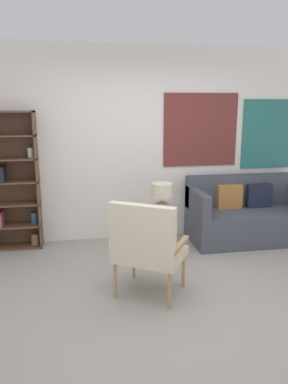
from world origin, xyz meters
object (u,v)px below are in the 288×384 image
armchair (146,244)px  side_table (158,218)px  couch (246,216)px  table_lamp (162,197)px

armchair → side_table: size_ratio=1.72×
couch → side_table: bearing=-163.6°
armchair → side_table: bearing=71.7°
side_table → table_lamp: (0.05, -0.00, 0.28)m
table_lamp → armchair: bearing=-110.6°
table_lamp → side_table: bearing=178.7°
armchair → side_table: (0.34, 1.02, -0.06)m
couch → side_table: couch is taller
couch → side_table: 1.44m
armchair → couch: bearing=39.8°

